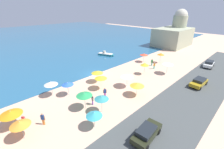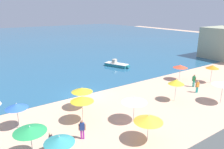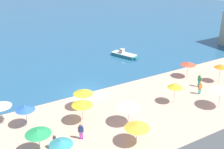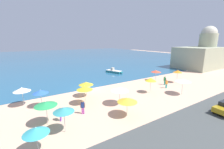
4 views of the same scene
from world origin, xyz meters
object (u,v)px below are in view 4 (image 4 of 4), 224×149
Objects in this scene: beach_umbrella_2 at (64,110)px; beach_umbrella_4 at (86,83)px; beach_umbrella_14 at (22,89)px; bather_2 at (165,80)px; skiff_nearshore at (114,71)px; beach_umbrella_1 at (85,88)px; beach_umbrella_13 at (46,104)px; bather_5 at (83,106)px; beach_umbrella_12 at (156,71)px; harbor_fortress at (201,54)px; beach_umbrella_8 at (183,80)px; beach_umbrella_9 at (36,131)px; bather_0 at (60,113)px; beach_umbrella_10 at (127,100)px; beach_umbrella_0 at (120,89)px; beach_umbrella_5 at (151,79)px; beach_umbrella_3 at (178,71)px; bather_4 at (167,83)px; beach_umbrella_6 at (40,92)px.

beach_umbrella_4 is at bearing 54.09° from beach_umbrella_2.
bather_2 is (23.75, -3.89, -1.33)m from beach_umbrella_14.
beach_umbrella_1 is at bearing -134.74° from skiff_nearshore.
bather_5 is at bearing 2.62° from beach_umbrella_13.
beach_umbrella_2 reaches higher than beach_umbrella_12.
beach_umbrella_2 is at bearing -166.24° from harbor_fortress.
beach_umbrella_9 is at bearing -175.82° from beach_umbrella_8.
beach_umbrella_13 is at bearing -153.40° from beach_umbrella_1.
bather_0 is (0.17, 2.30, -1.42)m from beach_umbrella_2.
beach_umbrella_2 is 1.13× the size of beach_umbrella_10.
beach_umbrella_2 reaches higher than bather_0.
beach_umbrella_0 is 39.09m from harbor_fortress.
beach_umbrella_10 is 1.37× the size of bather_5.
bather_0 is 25.04m from skiff_nearshore.
beach_umbrella_0 is at bearing -171.96° from beach_umbrella_5.
beach_umbrella_2 is 0.97× the size of beach_umbrella_3.
skiff_nearshore is at bearing 58.64° from beach_umbrella_0.
bather_0 is 46.85m from harbor_fortress.
beach_umbrella_3 is 24.14m from bather_0.
harbor_fortress is at bearing 13.76° from beach_umbrella_2.
beach_umbrella_4 is (-2.61, 5.19, -0.09)m from beach_umbrella_0.
beach_umbrella_13 reaches higher than bather_5.
beach_umbrella_10 is 0.48× the size of skiff_nearshore.
beach_umbrella_5 reaches higher than skiff_nearshore.
harbor_fortress is at bearing 5.30° from beach_umbrella_4.
beach_umbrella_5 is 18.21m from beach_umbrella_9.
beach_umbrella_4 is 14.50m from bather_4.
bather_4 reaches higher than bather_0.
beach_umbrella_9 is at bearing -135.03° from skiff_nearshore.
beach_umbrella_6 reaches higher than bather_5.
beach_umbrella_8 is (13.29, -7.52, 0.25)m from beach_umbrella_4.
beach_umbrella_0 is 10.93m from beach_umbrella_8.
beach_umbrella_8 reaches higher than beach_umbrella_4.
beach_umbrella_1 is 11.00m from beach_umbrella_5.
bather_0 is (-7.87, -0.01, -1.30)m from beach_umbrella_0.
bather_2 is at bearing 7.32° from bather_0.
bather_0 is (1.18, -4.86, -1.23)m from beach_umbrella_6.
beach_umbrella_5 is 1.00× the size of beach_umbrella_14.
beach_umbrella_0 is 0.94× the size of beach_umbrella_14.
beach_umbrella_9 is 1.40× the size of bather_4.
beach_umbrella_10 is 7.46m from bather_0.
beach_umbrella_2 is (-4.13, -4.94, 0.00)m from beach_umbrella_1.
beach_umbrella_4 is 10.46m from beach_umbrella_5.
beach_umbrella_13 is 4.20m from bather_5.
beach_umbrella_1 is 1.00× the size of beach_umbrella_8.
bather_4 is 0.95× the size of bather_5.
beach_umbrella_13 is (-22.78, -5.68, 0.23)m from beach_umbrella_12.
bather_0 is (-3.96, -2.64, -1.42)m from beach_umbrella_1.
beach_umbrella_5 reaches higher than beach_umbrella_12.
beach_umbrella_10 is at bearing -153.54° from beach_umbrella_5.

